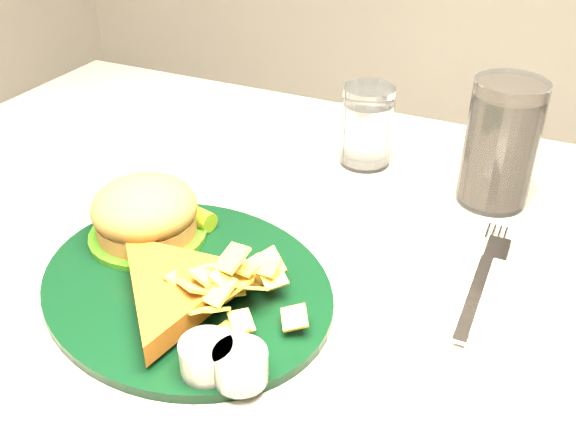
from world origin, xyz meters
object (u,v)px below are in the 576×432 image
at_px(dinner_plate, 183,260).
at_px(water_glass, 367,126).
at_px(cola_glass, 501,144).
at_px(fork_napkin, 476,290).

bearing_deg(dinner_plate, water_glass, 100.78).
height_order(dinner_plate, cola_glass, cola_glass).
distance_m(dinner_plate, water_glass, 0.33).
distance_m(cola_glass, fork_napkin, 0.20).
relative_size(dinner_plate, cola_glass, 2.09).
relative_size(cola_glass, fork_napkin, 0.84).
bearing_deg(fork_napkin, cola_glass, 95.85).
relative_size(dinner_plate, water_glass, 2.98).
distance_m(water_glass, fork_napkin, 0.29).
bearing_deg(water_glass, fork_napkin, -48.77).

